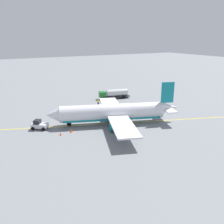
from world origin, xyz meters
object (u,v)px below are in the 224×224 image
object	(u,v)px
airplane	(114,113)
fuel_tanker	(114,94)
refueling_worker	(98,102)
pushback_tug	(39,125)
safety_cone_nose	(61,134)
safety_cone_wingtip	(71,131)

from	to	relation	value
airplane	fuel_tanker	xyz separation A→B (m)	(-12.39, -21.56, -1.09)
airplane	fuel_tanker	distance (m)	24.89
fuel_tanker	refueling_worker	bearing A→B (deg)	28.35
airplane	pushback_tug	distance (m)	17.93
fuel_tanker	safety_cone_nose	bearing A→B (deg)	40.32
airplane	pushback_tug	bearing A→B (deg)	-17.46
pushback_tug	refueling_worker	distance (m)	24.02
safety_cone_nose	fuel_tanker	bearing A→B (deg)	-139.68
refueling_worker	fuel_tanker	bearing A→B (deg)	-151.65
safety_cone_nose	safety_cone_wingtip	world-z (taller)	safety_cone_wingtip
airplane	safety_cone_nose	size ratio (longest dim) A/B	55.41
fuel_tanker	pushback_tug	distance (m)	33.59
pushback_tug	safety_cone_nose	size ratio (longest dim) A/B	7.06
pushback_tug	fuel_tanker	bearing A→B (deg)	-151.15
airplane	pushback_tug	xyz separation A→B (m)	(17.02, -5.35, -1.81)
refueling_worker	safety_cone_wingtip	size ratio (longest dim) A/B	2.33
safety_cone_nose	safety_cone_wingtip	size ratio (longest dim) A/B	0.79
safety_cone_nose	safety_cone_wingtip	xyz separation A→B (m)	(-2.64, -0.51, 0.08)
fuel_tanker	refueling_worker	distance (m)	9.60
airplane	refueling_worker	bearing A→B (deg)	-103.15
fuel_tanker	airplane	bearing A→B (deg)	60.11
safety_cone_nose	safety_cone_wingtip	bearing A→B (deg)	-169.04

